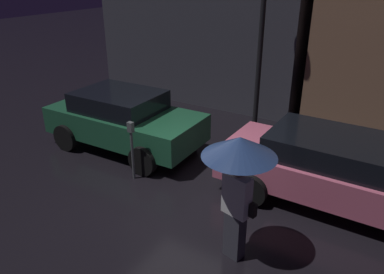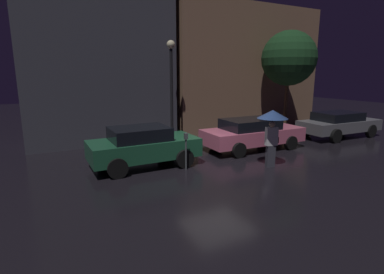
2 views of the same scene
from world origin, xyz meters
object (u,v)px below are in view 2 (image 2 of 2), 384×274
object	(u,v)px
parked_car_pink	(252,133)
pedestrian_with_umbrella	(272,122)
parked_car_green	(143,145)
street_lamp_near	(171,77)
parking_meter	(186,147)
parked_car_grey	(339,123)

from	to	relation	value
parked_car_pink	pedestrian_with_umbrella	world-z (taller)	pedestrian_with_umbrella
parked_car_green	pedestrian_with_umbrella	xyz separation A→B (m)	(4.13, -2.23, 0.90)
pedestrian_with_umbrella	street_lamp_near	world-z (taller)	street_lamp_near
parked_car_green	parking_meter	bearing A→B (deg)	-44.31
parking_meter	parked_car_grey	bearing A→B (deg)	7.43
parked_car_green	parking_meter	world-z (taller)	parked_car_green
parked_car_grey	parking_meter	size ratio (longest dim) A/B	3.43
parked_car_green	pedestrian_with_umbrella	bearing A→B (deg)	-28.86
parked_car_grey	parking_meter	xyz separation A→B (m)	(-9.83, -1.28, 0.09)
parked_car_pink	parked_car_grey	xyz separation A→B (m)	(5.83, -0.04, -0.00)
parked_car_grey	parking_meter	distance (m)	9.91
parked_car_pink	parked_car_grey	world-z (taller)	parked_car_pink
parked_car_green	parked_car_grey	xyz separation A→B (m)	(11.03, 0.14, -0.05)
parking_meter	street_lamp_near	world-z (taller)	street_lamp_near
parked_car_grey	parking_meter	world-z (taller)	parked_car_grey
pedestrian_with_umbrella	parking_meter	size ratio (longest dim) A/B	1.57
pedestrian_with_umbrella	street_lamp_near	xyz separation A→B (m)	(-1.72, 5.07, 1.54)
parked_car_green	pedestrian_with_umbrella	distance (m)	4.78
parked_car_grey	parked_car_pink	bearing A→B (deg)	-178.52
street_lamp_near	parked_car_green	bearing A→B (deg)	-130.33
street_lamp_near	parked_car_pink	bearing A→B (deg)	-43.70
parked_car_green	parked_car_grey	size ratio (longest dim) A/B	0.86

